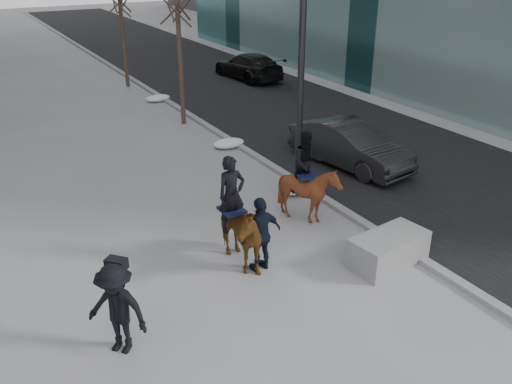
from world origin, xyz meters
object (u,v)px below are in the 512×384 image
car_near (350,145)px  mounted_left (235,227)px  mounted_right (308,186)px  planter (388,249)px

car_near → mounted_left: mounted_left is taller
car_near → mounted_right: bearing=-152.5°
car_near → mounted_left: (-6.02, -3.44, 0.24)m
mounted_left → mounted_right: size_ratio=1.07×
mounted_left → car_near: bearing=29.8°
mounted_left → mounted_right: mounted_left is taller
planter → mounted_left: (-3.00, 1.70, 0.59)m
car_near → mounted_left: size_ratio=1.69×
car_near → mounted_right: size_ratio=1.81×
planter → mounted_right: (-0.36, 2.67, 0.60)m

